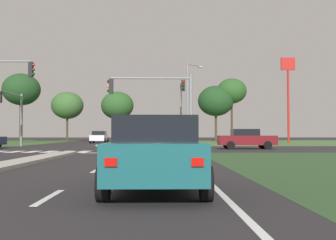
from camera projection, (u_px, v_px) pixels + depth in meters
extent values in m
plane|color=#282628|center=(90.00, 149.00, 33.27)|extent=(200.00, 200.00, 0.00)
cube|color=#476B38|center=(303.00, 142.00, 58.24)|extent=(35.00, 35.00, 0.01)
cube|color=gray|center=(120.00, 142.00, 58.26)|extent=(1.20, 36.00, 0.14)
cube|color=silver|center=(49.00, 197.00, 7.97)|extent=(0.14, 2.00, 0.01)
cube|color=silver|center=(97.00, 170.00, 13.97)|extent=(0.14, 2.00, 0.01)
cube|color=silver|center=(116.00, 159.00, 19.96)|extent=(0.14, 2.00, 0.01)
cube|color=silver|center=(194.00, 167.00, 15.41)|extent=(0.14, 24.00, 0.01)
cube|color=silver|center=(131.00, 153.00, 26.35)|extent=(6.40, 0.50, 0.01)
cube|color=silver|center=(15.00, 152.00, 28.00)|extent=(0.70, 2.80, 0.01)
cube|color=silver|center=(32.00, 152.00, 28.02)|extent=(0.70, 2.80, 0.01)
cube|color=silver|center=(50.00, 152.00, 28.04)|extent=(0.70, 2.80, 0.01)
cube|color=silver|center=(67.00, 152.00, 28.06)|extent=(0.70, 2.80, 0.01)
cube|color=silver|center=(84.00, 152.00, 28.09)|extent=(0.70, 2.80, 0.01)
cube|color=#19565B|center=(156.00, 159.00, 8.83)|extent=(1.84, 4.16, 0.73)
cube|color=black|center=(156.00, 129.00, 8.70)|extent=(1.62, 1.91, 0.52)
cube|color=red|center=(111.00, 162.00, 6.73)|extent=(0.20, 0.04, 0.14)
cube|color=red|center=(198.00, 162.00, 6.75)|extent=(0.20, 0.04, 0.14)
cylinder|color=black|center=(118.00, 171.00, 10.13)|extent=(0.22, 0.64, 0.64)
cylinder|color=black|center=(194.00, 171.00, 10.17)|extent=(0.22, 0.64, 0.64)
cylinder|color=black|center=(103.00, 184.00, 7.48)|extent=(0.22, 0.64, 0.64)
cylinder|color=black|center=(206.00, 184.00, 7.51)|extent=(0.22, 0.64, 0.64)
cube|color=silver|center=(99.00, 138.00, 53.60)|extent=(1.84, 4.17, 0.70)
cube|color=black|center=(99.00, 133.00, 53.77)|extent=(1.62, 1.92, 0.52)
cube|color=red|center=(107.00, 137.00, 55.72)|extent=(0.20, 0.04, 0.14)
cube|color=red|center=(96.00, 137.00, 55.70)|extent=(0.20, 0.04, 0.14)
cylinder|color=black|center=(105.00, 141.00, 52.28)|extent=(0.22, 0.64, 0.64)
cylinder|color=black|center=(90.00, 141.00, 52.24)|extent=(0.22, 0.64, 0.64)
cylinder|color=black|center=(108.00, 140.00, 54.94)|extent=(0.22, 0.64, 0.64)
cylinder|color=black|center=(94.00, 140.00, 54.91)|extent=(0.22, 0.64, 0.64)
cube|color=maroon|center=(247.00, 140.00, 33.20)|extent=(4.50, 1.76, 0.74)
cube|color=black|center=(245.00, 132.00, 33.22)|extent=(2.07, 1.55, 0.52)
cube|color=red|center=(217.00, 139.00, 33.83)|extent=(0.04, 0.20, 0.14)
cube|color=red|center=(220.00, 139.00, 32.49)|extent=(0.04, 0.20, 0.14)
cylinder|color=black|center=(262.00, 145.00, 34.10)|extent=(0.64, 0.22, 0.64)
cylinder|color=black|center=(268.00, 145.00, 32.34)|extent=(0.64, 0.22, 0.64)
cylinder|color=black|center=(227.00, 145.00, 34.05)|extent=(0.64, 0.22, 0.64)
cylinder|color=black|center=(231.00, 145.00, 32.28)|extent=(0.64, 0.22, 0.64)
cylinder|color=gray|center=(181.00, 114.00, 40.11)|extent=(0.18, 0.18, 6.13)
cylinder|color=gray|center=(182.00, 82.00, 38.11)|extent=(0.12, 4.19, 0.12)
cube|color=black|center=(183.00, 85.00, 36.00)|extent=(0.32, 0.26, 0.95)
sphere|color=red|center=(183.00, 82.00, 35.85)|extent=(0.20, 0.20, 0.20)
sphere|color=#3A2405|center=(183.00, 85.00, 35.84)|extent=(0.20, 0.20, 0.20)
sphere|color=black|center=(183.00, 89.00, 35.83)|extent=(0.20, 0.20, 0.20)
cylinder|color=gray|center=(191.00, 113.00, 26.90)|extent=(0.18, 0.18, 5.04)
cylinder|color=gray|center=(151.00, 78.00, 26.93)|extent=(5.13, 0.12, 0.12)
cube|color=black|center=(111.00, 86.00, 26.86)|extent=(0.26, 0.32, 0.95)
sphere|color=#360503|center=(109.00, 82.00, 26.87)|extent=(0.20, 0.20, 0.20)
sphere|color=orange|center=(109.00, 86.00, 26.86)|extent=(0.20, 0.20, 0.20)
sphere|color=black|center=(109.00, 91.00, 26.85)|extent=(0.20, 0.20, 0.20)
cylinder|color=gray|center=(21.00, 120.00, 39.81)|extent=(0.18, 0.18, 5.01)
cylinder|color=gray|center=(12.00, 94.00, 37.18)|extent=(0.12, 5.40, 0.12)
cube|color=black|center=(0.00, 97.00, 34.46)|extent=(0.32, 0.26, 0.95)
cube|color=black|center=(31.00, 69.00, 26.80)|extent=(0.26, 0.32, 0.95)
sphere|color=red|center=(33.00, 65.00, 26.81)|extent=(0.20, 0.20, 0.20)
sphere|color=#3A2405|center=(33.00, 69.00, 26.80)|extent=(0.20, 0.20, 0.20)
sphere|color=black|center=(33.00, 74.00, 26.79)|extent=(0.20, 0.20, 0.20)
cylinder|color=gray|center=(188.00, 104.00, 41.95)|extent=(0.20, 0.20, 8.31)
cylinder|color=gray|center=(194.00, 65.00, 42.69)|extent=(1.46, 1.27, 0.10)
ellipsoid|color=#B2B2A8|center=(200.00, 67.00, 43.30)|extent=(0.56, 0.28, 0.20)
cylinder|color=red|center=(288.00, 106.00, 53.68)|extent=(0.28, 0.28, 9.41)
cube|color=red|center=(288.00, 64.00, 53.86)|extent=(1.80, 0.30, 1.60)
torus|color=yellow|center=(284.00, 64.00, 54.03)|extent=(0.96, 0.16, 0.96)
torus|color=yellow|center=(291.00, 64.00, 54.04)|extent=(0.96, 0.16, 0.96)
cylinder|color=#423323|center=(21.00, 121.00, 61.64)|extent=(0.47, 0.47, 6.23)
ellipsoid|color=#1E421E|center=(21.00, 89.00, 61.79)|extent=(5.52, 5.52, 4.70)
cylinder|color=#423323|center=(67.00, 128.00, 65.76)|extent=(0.32, 0.32, 4.28)
ellipsoid|color=#38602D|center=(67.00, 105.00, 65.87)|extent=(5.03, 5.03, 4.27)
cylinder|color=#423323|center=(117.00, 128.00, 63.12)|extent=(0.39, 0.39, 4.12)
ellipsoid|color=#285123|center=(117.00, 105.00, 63.23)|extent=(4.92, 4.92, 4.18)
cylinder|color=#423323|center=(216.00, 126.00, 65.27)|extent=(0.36, 0.36, 4.79)
ellipsoid|color=#1E421E|center=(216.00, 101.00, 65.39)|extent=(5.59, 5.59, 4.75)
cylinder|color=#423323|center=(232.00, 120.00, 65.48)|extent=(0.33, 0.33, 6.62)
ellipsoid|color=#285123|center=(232.00, 91.00, 65.63)|extent=(4.66, 4.66, 3.96)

